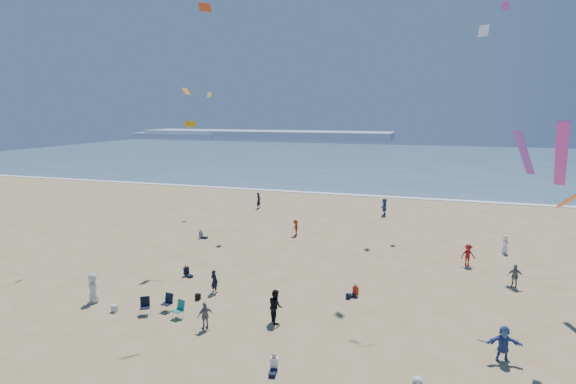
% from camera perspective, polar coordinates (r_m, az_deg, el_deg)
% --- Properties ---
extents(ground, '(220.00, 220.00, 0.00)m').
position_cam_1_polar(ground, '(21.68, -12.39, -21.66)').
color(ground, tan).
rests_on(ground, ground).
extents(ocean, '(220.00, 100.00, 0.06)m').
position_cam_1_polar(ocean, '(111.80, 12.62, 4.08)').
color(ocean, '#476B84').
rests_on(ocean, ground).
extents(surf_line, '(220.00, 1.20, 0.08)m').
position_cam_1_polar(surf_line, '(62.59, 8.51, -0.38)').
color(surf_line, white).
rests_on(surf_line, ground).
extents(headland_far, '(110.00, 20.00, 3.20)m').
position_cam_1_polar(headland_far, '(198.65, -2.97, 7.31)').
color(headland_far, '#7A8EA8').
rests_on(headland_far, ground).
extents(headland_near, '(40.00, 14.00, 2.00)m').
position_cam_1_polar(headland_near, '(211.67, -13.72, 7.05)').
color(headland_near, '#7A8EA8').
rests_on(headland_near, ground).
extents(standing_flyers, '(25.93, 34.97, 1.93)m').
position_cam_1_polar(standing_flyers, '(33.98, 8.78, -7.95)').
color(standing_flyers, white).
rests_on(standing_flyers, ground).
extents(seated_group, '(19.82, 28.43, 0.84)m').
position_cam_1_polar(seated_group, '(26.72, -4.27, -14.01)').
color(seated_group, white).
rests_on(seated_group, ground).
extents(chair_cluster, '(2.79, 1.54, 1.00)m').
position_cam_1_polar(chair_cluster, '(27.13, -15.58, -13.81)').
color(chair_cluster, black).
rests_on(chair_cluster, ground).
extents(white_tote, '(0.35, 0.20, 0.40)m').
position_cam_1_polar(white_tote, '(28.46, -21.20, -13.62)').
color(white_tote, silver).
rests_on(white_tote, ground).
extents(black_backpack, '(0.30, 0.22, 0.38)m').
position_cam_1_polar(black_backpack, '(28.73, -11.37, -12.91)').
color(black_backpack, black).
rests_on(black_backpack, ground).
extents(navy_bag, '(0.28, 0.18, 0.34)m').
position_cam_1_polar(navy_bag, '(28.58, 7.64, -12.97)').
color(navy_bag, black).
rests_on(navy_bag, ground).
extents(kites_aloft, '(36.49, 37.24, 29.43)m').
position_cam_1_polar(kites_aloft, '(29.12, 16.41, 16.78)').
color(kites_aloft, orange).
rests_on(kites_aloft, ground).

